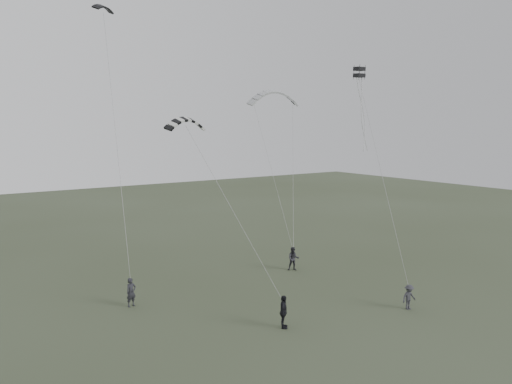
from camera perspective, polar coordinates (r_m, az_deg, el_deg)
ground at (r=30.52m, az=4.43°, el=-14.05°), size 140.00×140.00×0.00m
flyer_left at (r=32.73m, az=-14.08°, el=-11.05°), size 0.75×0.57×1.82m
flyer_right at (r=39.48m, az=4.30°, el=-7.61°), size 1.14×1.08×1.85m
flyer_center at (r=28.61m, az=3.16°, el=-13.53°), size 1.05×1.14×1.88m
flyer_far at (r=32.73m, az=17.09°, el=-11.40°), size 1.06×0.67×1.56m
kite_dark_small at (r=37.19m, az=-17.07°, el=19.62°), size 1.79×1.49×0.69m
kite_pale_large at (r=45.04m, az=2.02°, el=11.42°), size 4.81×2.79×2.04m
kite_striped at (r=31.78m, az=-8.06°, el=8.24°), size 2.74×1.20×1.23m
kite_box at (r=35.70m, az=11.72°, el=13.26°), size 0.67×0.71×0.73m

